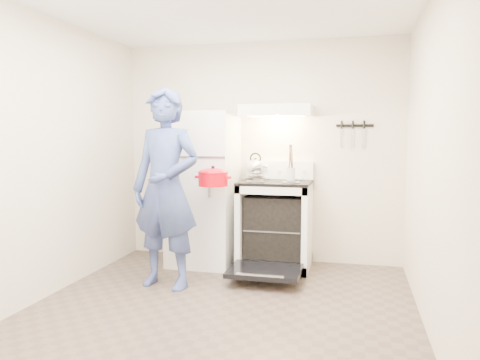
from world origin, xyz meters
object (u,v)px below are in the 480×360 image
refrigerator (204,189)px  tea_kettle (255,166)px  stove_body (275,226)px  person (166,189)px  dutch_oven (213,179)px

refrigerator → tea_kettle: bearing=24.4°
stove_body → tea_kettle: bearing=140.8°
stove_body → person: 1.36m
person → dutch_oven: person is taller
dutch_oven → refrigerator: bearing=116.4°
tea_kettle → person: person is taller
refrigerator → tea_kettle: refrigerator is taller
stove_body → tea_kettle: size_ratio=3.12×
refrigerator → stove_body: bearing=1.8°
tea_kettle → person: size_ratio=0.16×
refrigerator → dutch_oven: size_ratio=4.72×
stove_body → tea_kettle: (-0.27, 0.22, 0.64)m
stove_body → dutch_oven: 0.97m
tea_kettle → dutch_oven: tea_kettle is taller
tea_kettle → stove_body: bearing=-39.2°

